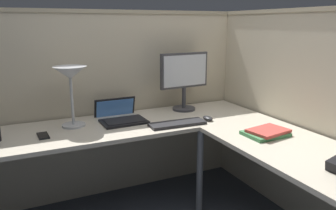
{
  "coord_description": "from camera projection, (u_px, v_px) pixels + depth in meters",
  "views": [
    {
      "loc": [
        -1.06,
        -1.86,
        1.47
      ],
      "look_at": [
        -0.08,
        0.23,
        0.9
      ],
      "focal_mm": 35.35,
      "sensor_mm": 36.0,
      "label": 1
    }
  ],
  "objects": [
    {
      "name": "cubicle_wall_back",
      "position": [
        106.0,
        104.0,
        2.84
      ],
      "size": [
        2.57,
        0.12,
        1.58
      ],
      "color": "beige",
      "rests_on": "ground"
    },
    {
      "name": "cubicle_wall_right",
      "position": [
        317.0,
        121.0,
        2.36
      ],
      "size": [
        0.12,
        2.37,
        1.58
      ],
      "color": "beige",
      "rests_on": "ground"
    },
    {
      "name": "desk",
      "position": [
        177.0,
        155.0,
        2.17
      ],
      "size": [
        2.35,
        2.15,
        0.73
      ],
      "color": "beige",
      "rests_on": "ground"
    },
    {
      "name": "monitor",
      "position": [
        184.0,
        77.0,
        2.85
      ],
      "size": [
        0.46,
        0.2,
        0.5
      ],
      "color": "#38383D",
      "rests_on": "desk"
    },
    {
      "name": "laptop",
      "position": [
        120.0,
        116.0,
        2.62
      ],
      "size": [
        0.35,
        0.39,
        0.22
      ],
      "color": "black",
      "rests_on": "desk"
    },
    {
      "name": "keyboard",
      "position": [
        177.0,
        124.0,
        2.48
      ],
      "size": [
        0.44,
        0.16,
        0.02
      ],
      "primitive_type": "cube",
      "rotation": [
        0.0,
        0.0,
        -0.04
      ],
      "color": "#232326",
      "rests_on": "desk"
    },
    {
      "name": "computer_mouse",
      "position": [
        208.0,
        118.0,
        2.6
      ],
      "size": [
        0.06,
        0.1,
        0.03
      ],
      "primitive_type": "ellipsoid",
      "color": "#232326",
      "rests_on": "desk"
    },
    {
      "name": "desk_lamp_dome",
      "position": [
        70.0,
        78.0,
        2.37
      ],
      "size": [
        0.24,
        0.24,
        0.44
      ],
      "color": "#B7BABF",
      "rests_on": "desk"
    },
    {
      "name": "cell_phone",
      "position": [
        43.0,
        136.0,
        2.23
      ],
      "size": [
        0.08,
        0.15,
        0.01
      ],
      "primitive_type": "cube",
      "rotation": [
        0.0,
        0.0,
        0.05
      ],
      "color": "black",
      "rests_on": "desk"
    },
    {
      "name": "book_stack",
      "position": [
        267.0,
        133.0,
        2.24
      ],
      "size": [
        0.3,
        0.23,
        0.04
      ],
      "color": "#3F7F4C",
      "rests_on": "desk"
    }
  ]
}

